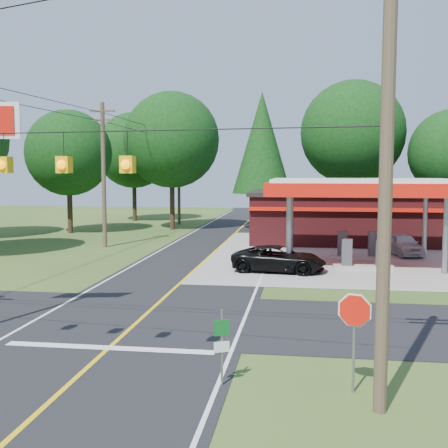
# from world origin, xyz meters

# --- Properties ---
(ground) EXTENTS (120.00, 120.00, 0.00)m
(ground) POSITION_xyz_m (0.00, 0.00, 0.00)
(ground) COLOR #2F501C
(ground) RESTS_ON ground
(main_highway) EXTENTS (8.00, 120.00, 0.02)m
(main_highway) POSITION_xyz_m (0.00, 0.00, 0.01)
(main_highway) COLOR black
(main_highway) RESTS_ON ground
(cross_road) EXTENTS (70.00, 7.00, 0.02)m
(cross_road) POSITION_xyz_m (0.00, 0.00, 0.01)
(cross_road) COLOR black
(cross_road) RESTS_ON ground
(lane_center_yellow) EXTENTS (0.15, 110.00, 0.00)m
(lane_center_yellow) POSITION_xyz_m (0.00, 0.00, 0.03)
(lane_center_yellow) COLOR yellow
(lane_center_yellow) RESTS_ON main_highway
(gas_canopy) EXTENTS (10.60, 7.40, 4.88)m
(gas_canopy) POSITION_xyz_m (9.00, 13.00, 4.27)
(gas_canopy) COLOR gray
(gas_canopy) RESTS_ON ground
(convenience_store) EXTENTS (16.40, 7.55, 3.80)m
(convenience_store) POSITION_xyz_m (10.00, 22.98, 1.92)
(convenience_store) COLOR #5B1A1D
(convenience_store) RESTS_ON ground
(utility_pole_near_right) EXTENTS (1.80, 0.30, 11.50)m
(utility_pole_near_right) POSITION_xyz_m (7.50, -7.00, 5.96)
(utility_pole_near_right) COLOR #473828
(utility_pole_near_right) RESTS_ON ground
(utility_pole_far_left) EXTENTS (1.80, 0.30, 10.00)m
(utility_pole_far_left) POSITION_xyz_m (-8.00, 18.00, 5.20)
(utility_pole_far_left) COLOR #473828
(utility_pole_far_left) RESTS_ON ground
(utility_pole_north) EXTENTS (0.30, 0.30, 9.50)m
(utility_pole_north) POSITION_xyz_m (-6.50, 35.00, 4.75)
(utility_pole_north) COLOR #473828
(utility_pole_north) RESTS_ON ground
(overhead_beacons) EXTENTS (17.04, 2.04, 1.03)m
(overhead_beacons) POSITION_xyz_m (-1.00, -6.00, 6.21)
(overhead_beacons) COLOR black
(overhead_beacons) RESTS_ON ground
(treeline_backdrop) EXTENTS (70.27, 51.59, 13.30)m
(treeline_backdrop) POSITION_xyz_m (0.82, 24.01, 7.49)
(treeline_backdrop) COLOR #332316
(treeline_backdrop) RESTS_ON ground
(suv_car) EXTENTS (5.47, 5.47, 1.37)m
(suv_car) POSITION_xyz_m (4.50, 10.00, 0.68)
(suv_car) COLOR black
(suv_car) RESTS_ON ground
(sedan_car) EXTENTS (4.79, 4.79, 1.36)m
(sedan_car) POSITION_xyz_m (12.00, 17.00, 0.68)
(sedan_car) COLOR silver
(sedan_car) RESTS_ON ground
(octagonal_stop_sign) EXTENTS (0.81, 0.33, 2.47)m
(octagonal_stop_sign) POSITION_xyz_m (7.00, -6.01, 1.84)
(octagonal_stop_sign) COLOR gray
(octagonal_stop_sign) RESTS_ON ground
(route_sign_post) EXTENTS (0.37, 0.19, 1.94)m
(route_sign_post) POSITION_xyz_m (3.80, -6.02, 1.14)
(route_sign_post) COLOR gray
(route_sign_post) RESTS_ON ground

